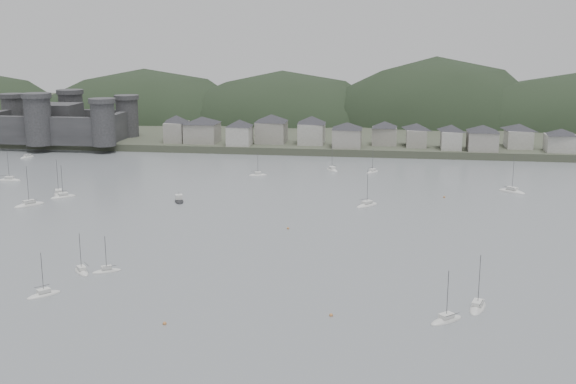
# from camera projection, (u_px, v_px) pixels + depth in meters

# --- Properties ---
(ground) EXTENTS (900.00, 900.00, 0.00)m
(ground) POSITION_uv_depth(u_px,v_px,m) (228.00, 313.00, 129.56)
(ground) COLOR slate
(ground) RESTS_ON ground
(far_shore_land) EXTENTS (900.00, 250.00, 3.00)m
(far_shore_land) POSITION_uv_depth(u_px,v_px,m) (343.00, 118.00, 414.09)
(far_shore_land) COLOR #383D2D
(far_shore_land) RESTS_ON ground
(forested_ridge) EXTENTS (851.55, 103.94, 102.57)m
(forested_ridge) POSITION_uv_depth(u_px,v_px,m) (348.00, 147.00, 391.48)
(forested_ridge) COLOR black
(forested_ridge) RESTS_ON ground
(castle) EXTENTS (66.00, 43.00, 20.00)m
(castle) POSITION_uv_depth(u_px,v_px,m) (56.00, 122.00, 317.77)
(castle) COLOR #2E2E30
(castle) RESTS_ON far_shore_land
(waterfront_town) EXTENTS (451.48, 28.46, 12.92)m
(waterfront_town) POSITION_uv_depth(u_px,v_px,m) (446.00, 134.00, 297.56)
(waterfront_town) COLOR gray
(waterfront_town) RESTS_ON far_shore_land
(moored_fleet) EXTENTS (245.43, 174.26, 12.67)m
(moored_fleet) POSITION_uv_depth(u_px,v_px,m) (201.00, 218.00, 195.22)
(moored_fleet) COLOR silver
(moored_fleet) RESTS_ON ground
(motor_launch_far) EXTENTS (4.96, 7.66, 3.73)m
(motor_launch_far) POSITION_uv_depth(u_px,v_px,m) (179.00, 201.00, 215.10)
(motor_launch_far) COLOR black
(motor_launch_far) RESTS_ON ground
(mooring_buoys) EXTENTS (150.42, 108.02, 0.70)m
(mooring_buoys) POSITION_uv_depth(u_px,v_px,m) (307.00, 253.00, 164.46)
(mooring_buoys) COLOR #B6733C
(mooring_buoys) RESTS_ON ground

